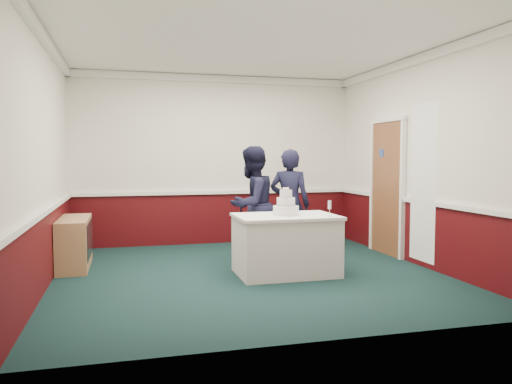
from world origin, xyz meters
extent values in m
plane|color=#14312D|center=(0.00, 0.00, 0.00)|extent=(5.00, 5.00, 0.00)
cube|color=silver|center=(0.00, 2.48, 1.50)|extent=(5.00, 0.05, 3.00)
cube|color=silver|center=(-2.48, 0.00, 1.50)|extent=(0.05, 5.00, 3.00)
cube|color=silver|center=(2.48, 0.00, 1.50)|extent=(0.05, 5.00, 3.00)
cube|color=white|center=(0.00, 0.00, 2.98)|extent=(5.00, 5.00, 0.05)
cube|color=#41080C|center=(0.00, 2.48, 0.45)|extent=(5.00, 0.02, 0.90)
cube|color=white|center=(0.00, 2.47, 0.92)|extent=(4.98, 0.05, 0.06)
cube|color=white|center=(0.00, 2.46, 2.93)|extent=(5.00, 0.08, 0.12)
cube|color=#9F6538|center=(2.46, 0.80, 1.05)|extent=(0.05, 0.90, 2.10)
cube|color=#234799|center=(2.44, 0.95, 1.62)|extent=(0.01, 0.12, 0.12)
cube|color=white|center=(2.42, -0.25, 1.20)|extent=(0.02, 0.60, 2.20)
cube|color=tan|center=(-2.28, 1.02, 0.35)|extent=(0.40, 1.20, 0.70)
cube|color=black|center=(-2.07, 1.02, 0.40)|extent=(0.01, 1.00, 0.50)
cube|color=white|center=(0.47, -0.12, 0.38)|extent=(1.28, 0.88, 0.76)
cube|color=white|center=(0.47, -0.12, 0.77)|extent=(1.32, 0.92, 0.04)
cylinder|color=white|center=(0.47, -0.12, 0.85)|extent=(0.34, 0.34, 0.12)
cylinder|color=silver|center=(0.47, -0.12, 0.80)|extent=(0.35, 0.35, 0.03)
cylinder|color=white|center=(0.47, -0.12, 0.97)|extent=(0.24, 0.24, 0.11)
cylinder|color=silver|center=(0.47, -0.12, 0.92)|extent=(0.25, 0.25, 0.02)
cylinder|color=white|center=(0.47, -0.12, 1.07)|extent=(0.16, 0.16, 0.10)
cylinder|color=silver|center=(0.47, -0.12, 1.03)|extent=(0.17, 0.17, 0.02)
sphere|color=#EDE5C9|center=(0.47, -0.12, 1.14)|extent=(0.03, 0.03, 0.03)
sphere|color=#EDE5C9|center=(0.49, -0.10, 1.14)|extent=(0.03, 0.03, 0.03)
sphere|color=#EDE5C9|center=(0.45, -0.09, 1.14)|extent=(0.03, 0.03, 0.03)
sphere|color=#EDE5C9|center=(0.48, -0.14, 1.14)|extent=(0.03, 0.03, 0.03)
sphere|color=#EDE5C9|center=(0.44, -0.13, 1.14)|extent=(0.03, 0.03, 0.03)
cube|color=silver|center=(0.44, -0.32, 0.79)|extent=(0.03, 0.22, 0.00)
cylinder|color=silver|center=(0.97, -0.40, 0.79)|extent=(0.05, 0.05, 0.01)
cylinder|color=silver|center=(0.97, -0.40, 0.84)|extent=(0.01, 0.01, 0.09)
cylinder|color=silver|center=(0.97, -0.40, 0.94)|extent=(0.04, 0.04, 0.11)
imported|color=black|center=(0.21, 0.69, 0.86)|extent=(1.05, 1.02, 1.71)
imported|color=black|center=(0.83, 0.80, 0.84)|extent=(0.73, 0.65, 1.68)
camera|label=1|loc=(-1.58, -6.33, 1.55)|focal=35.00mm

